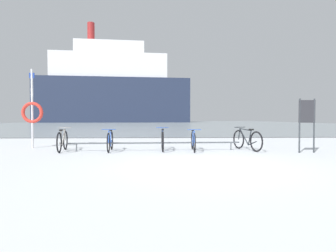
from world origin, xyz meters
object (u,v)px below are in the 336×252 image
object	(u,v)px
bicycle_3	(193,141)
bicycle_0	(62,141)
bicycle_1	(110,141)
ferry_ship	(113,89)
info_sign	(307,116)
bicycle_4	(247,140)
bicycle_2	(163,140)
rescue_post	(32,111)

from	to	relation	value
bicycle_3	bicycle_0	bearing A→B (deg)	178.86
bicycle_1	ferry_ship	distance (m)	76.00
bicycle_0	ferry_ship	bearing A→B (deg)	97.53
bicycle_1	bicycle_0	bearing A→B (deg)	177.57
info_sign	bicycle_4	bearing A→B (deg)	154.42
bicycle_2	info_sign	distance (m)	4.92
bicycle_1	rescue_post	distance (m)	3.57
bicycle_2	info_sign	bearing A→B (deg)	-10.21
bicycle_2	bicycle_3	distance (m)	1.09
bicycle_1	bicycle_2	distance (m)	1.83
bicycle_4	info_sign	distance (m)	2.10
bicycle_3	info_sign	world-z (taller)	info_sign
bicycle_1	bicycle_4	size ratio (longest dim) A/B	0.93
info_sign	ferry_ship	distance (m)	77.83
bicycle_1	info_sign	distance (m)	6.68
bicycle_4	ferry_ship	size ratio (longest dim) A/B	0.04
bicycle_1	rescue_post	bearing A→B (deg)	158.94
rescue_post	ferry_ship	distance (m)	74.25
rescue_post	ferry_ship	world-z (taller)	ferry_ship
ferry_ship	bicycle_1	bearing A→B (deg)	-81.23
bicycle_3	bicycle_4	xyz separation A→B (m)	(1.95, 0.17, 0.02)
bicycle_4	info_sign	world-z (taller)	info_sign
bicycle_4	bicycle_0	bearing A→B (deg)	-179.29
bicycle_4	rescue_post	world-z (taller)	rescue_post
bicycle_2	info_sign	size ratio (longest dim) A/B	0.93
bicycle_0	rescue_post	bearing A→B (deg)	142.78
bicycle_2	bicycle_3	size ratio (longest dim) A/B	0.96
bicycle_0	bicycle_3	distance (m)	4.56
bicycle_2	ferry_ship	size ratio (longest dim) A/B	0.04
bicycle_3	ferry_ship	xyz separation A→B (m)	(-14.41, 74.57, 9.30)
bicycle_0	bicycle_4	bearing A→B (deg)	0.71
bicycle_3	ferry_ship	world-z (taller)	ferry_ship
bicycle_0	bicycle_3	xyz separation A→B (m)	(4.56, -0.09, -0.01)
bicycle_4	info_sign	size ratio (longest dim) A/B	0.97
info_sign	bicycle_1	bearing A→B (deg)	174.10
bicycle_2	info_sign	world-z (taller)	info_sign
bicycle_0	bicycle_4	distance (m)	6.52
bicycle_3	bicycle_4	world-z (taller)	bicycle_4
bicycle_4	rescue_post	xyz separation A→B (m)	(-8.03, 1.07, 1.05)
info_sign	rescue_post	world-z (taller)	rescue_post
bicycle_1	info_sign	size ratio (longest dim) A/B	0.90
bicycle_3	rescue_post	xyz separation A→B (m)	(-6.08, 1.24, 1.07)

